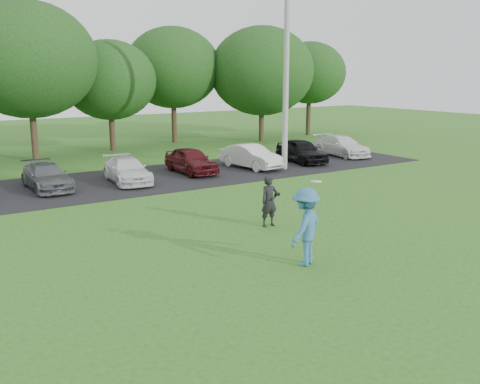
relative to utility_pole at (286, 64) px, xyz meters
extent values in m
plane|color=#26651D|center=(-7.92, -11.60, -5.22)|extent=(100.00, 100.00, 0.00)
cube|color=black|center=(-7.92, 1.40, -5.20)|extent=(32.00, 6.50, 0.03)
cylinder|color=#9C9D97|center=(0.00, 0.00, 0.00)|extent=(0.28, 0.28, 10.43)
imported|color=teal|center=(-7.99, -11.26, -4.22)|extent=(1.49, 1.24, 2.00)
cylinder|color=white|center=(-7.92, -11.53, -3.01)|extent=(0.27, 0.27, 0.07)
imported|color=black|center=(-6.69, -7.92, -4.40)|extent=(0.61, 0.41, 1.63)
cube|color=black|center=(-6.51, -8.10, -4.16)|extent=(0.14, 0.10, 0.10)
imported|color=#56595D|center=(-11.32, 1.53, -4.65)|extent=(1.58, 3.73, 1.07)
imported|color=silver|center=(-7.95, 1.10, -4.65)|extent=(1.88, 3.86, 1.08)
imported|color=#4D1015|center=(-4.51, 1.57, -4.57)|extent=(1.51, 3.66, 1.24)
imported|color=silver|center=(-1.30, 1.12, -4.59)|extent=(1.80, 3.78, 1.20)
imported|color=black|center=(2.04, 1.14, -4.56)|extent=(1.96, 3.85, 1.25)
imported|color=white|center=(5.53, 1.71, -4.61)|extent=(1.86, 4.08, 1.16)
cylinder|color=#38281C|center=(-9.92, 10.00, -3.87)|extent=(0.36, 0.36, 2.70)
ellipsoid|color=#214C19|center=(-9.92, 10.00, 0.27)|extent=(7.42, 7.42, 6.31)
cylinder|color=#38281C|center=(-4.92, 11.40, -4.12)|extent=(0.36, 0.36, 2.20)
ellipsoid|color=#214C19|center=(-4.92, 11.40, -0.86)|extent=(5.76, 5.76, 4.90)
cylinder|color=#38281C|center=(0.08, 12.80, -3.87)|extent=(0.36, 0.36, 2.70)
ellipsoid|color=#214C19|center=(0.08, 12.80, -0.08)|extent=(6.50, 6.50, 5.53)
cylinder|color=#38281C|center=(5.58, 10.00, -4.12)|extent=(0.36, 0.36, 2.20)
ellipsoid|color=#214C19|center=(5.58, 10.00, -0.30)|extent=(7.24, 7.24, 6.15)
cylinder|color=#38281C|center=(11.08, 11.40, -3.87)|extent=(0.36, 0.36, 2.70)
ellipsoid|color=#214C19|center=(11.08, 11.40, -0.42)|extent=(5.58, 5.58, 4.74)
camera|label=1|loc=(-16.40, -21.24, -0.42)|focal=40.00mm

